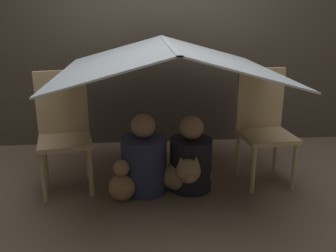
# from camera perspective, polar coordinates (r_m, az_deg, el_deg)

# --- Properties ---
(ground_plane) EXTENTS (8.80, 8.80, 0.00)m
(ground_plane) POSITION_cam_1_polar(r_m,az_deg,el_deg) (2.90, 0.36, -10.98)
(ground_plane) COLOR #7A6651
(wall_back) EXTENTS (7.00, 0.05, 2.50)m
(wall_back) POSITION_cam_1_polar(r_m,az_deg,el_deg) (3.87, -1.33, 15.48)
(wall_back) COLOR #4C4238
(wall_back) RESTS_ON ground_plane
(chair_left) EXTENTS (0.47, 0.47, 0.92)m
(chair_left) POSITION_cam_1_polar(r_m,az_deg,el_deg) (3.04, -15.59, -0.23)
(chair_left) COLOR #D1B27F
(chair_left) RESTS_ON ground_plane
(chair_right) EXTENTS (0.43, 0.43, 0.92)m
(chair_right) POSITION_cam_1_polar(r_m,az_deg,el_deg) (3.15, 14.38, 0.48)
(chair_right) COLOR #D1B27F
(chair_right) RESTS_ON ground_plane
(sheet_canopy) EXTENTS (1.60, 1.58, 0.23)m
(sheet_canopy) POSITION_cam_1_polar(r_m,az_deg,el_deg) (2.80, -0.00, 10.34)
(sheet_canopy) COLOR silver
(person_front) EXTENTS (0.35, 0.35, 0.63)m
(person_front) POSITION_cam_1_polar(r_m,az_deg,el_deg) (2.93, -3.69, -5.25)
(person_front) COLOR #2D3351
(person_front) RESTS_ON ground_plane
(person_second) EXTENTS (0.33, 0.33, 0.60)m
(person_second) POSITION_cam_1_polar(r_m,az_deg,el_deg) (2.96, 3.50, -5.12)
(person_second) COLOR black
(person_second) RESTS_ON ground_plane
(dog) EXTENTS (0.41, 0.39, 0.35)m
(dog) POSITION_cam_1_polar(r_m,az_deg,el_deg) (2.92, 2.79, -7.40)
(dog) COLOR #9E7F56
(dog) RESTS_ON ground_plane
(plush_toy) EXTENTS (0.20, 0.20, 0.32)m
(plush_toy) POSITION_cam_1_polar(r_m,az_deg,el_deg) (2.85, -7.03, -8.74)
(plush_toy) COLOR tan
(plush_toy) RESTS_ON ground_plane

